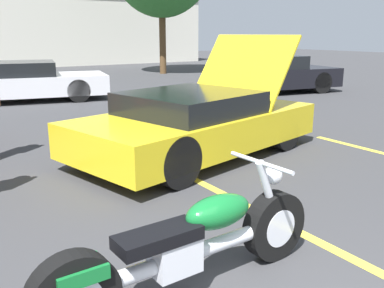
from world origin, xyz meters
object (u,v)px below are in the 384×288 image
Objects in this scene: motorcycle at (190,246)px; spectator_midground at (242,68)px; show_car_hood_open at (198,122)px; parked_car_right_row at (274,75)px; parked_car_mid_row at (23,82)px.

spectator_midground reaches higher than motorcycle.
show_car_hood_open reaches higher than spectator_midground.
parked_car_right_row is 2.52× the size of spectator_midground.
parked_car_right_row is 3.69m from spectator_midground.
show_car_hood_open is 2.50× the size of spectator_midground.
parked_car_right_row is 0.91× the size of parked_car_mid_row.
motorcycle is 0.54× the size of parked_car_right_row.
spectator_midground is at bearing -34.40° from parked_car_mid_row.
parked_car_mid_row is (-1.05, 7.66, 0.01)m from show_car_hood_open.
show_car_hood_open reaches higher than motorcycle.
parked_car_mid_row is at bearing 132.99° from spectator_midground.
parked_car_mid_row is (1.15, 10.82, 0.17)m from motorcycle.
show_car_hood_open reaches higher than parked_car_right_row.
spectator_midground is at bearing -136.98° from parked_car_right_row.
motorcycle is at bearing -83.45° from parked_car_mid_row.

